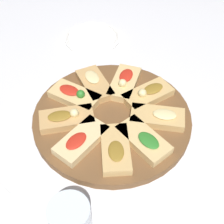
# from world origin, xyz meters

# --- Properties ---
(ground_plane) EXTENTS (3.00, 3.00, 0.00)m
(ground_plane) POSITION_xyz_m (0.00, 0.00, 0.00)
(ground_plane) COLOR white
(serving_board) EXTENTS (0.43, 0.43, 0.02)m
(serving_board) POSITION_xyz_m (0.00, 0.00, 0.01)
(serving_board) COLOR brown
(serving_board) RESTS_ON ground_plane
(focaccia_slice_0) EXTENTS (0.15, 0.08, 0.03)m
(focaccia_slice_0) POSITION_xyz_m (0.12, -0.01, 0.03)
(focaccia_slice_0) COLOR #DBB775
(focaccia_slice_0) RESTS_ON serving_board
(focaccia_slice_1) EXTENTS (0.15, 0.14, 0.03)m
(focaccia_slice_1) POSITION_xyz_m (0.10, 0.07, 0.03)
(focaccia_slice_1) COLOR tan
(focaccia_slice_1) RESTS_ON serving_board
(focaccia_slice_2) EXTENTS (0.10, 0.15, 0.04)m
(focaccia_slice_2) POSITION_xyz_m (0.03, 0.12, 0.03)
(focaccia_slice_2) COLOR tan
(focaccia_slice_2) RESTS_ON serving_board
(focaccia_slice_3) EXTENTS (0.12, 0.16, 0.04)m
(focaccia_slice_3) POSITION_xyz_m (-0.05, 0.11, 0.03)
(focaccia_slice_3) COLOR #DBB775
(focaccia_slice_3) RESTS_ON serving_board
(focaccia_slice_4) EXTENTS (0.16, 0.11, 0.03)m
(focaccia_slice_4) POSITION_xyz_m (-0.11, 0.04, 0.03)
(focaccia_slice_4) COLOR tan
(focaccia_slice_4) RESTS_ON serving_board
(focaccia_slice_5) EXTENTS (0.15, 0.10, 0.04)m
(focaccia_slice_5) POSITION_xyz_m (-0.12, -0.03, 0.03)
(focaccia_slice_5) COLOR #DBB775
(focaccia_slice_5) RESTS_ON serving_board
(focaccia_slice_6) EXTENTS (0.14, 0.15, 0.04)m
(focaccia_slice_6) POSITION_xyz_m (-0.07, -0.10, 0.03)
(focaccia_slice_6) COLOR tan
(focaccia_slice_6) RESTS_ON serving_board
(focaccia_slice_7) EXTENTS (0.08, 0.15, 0.03)m
(focaccia_slice_7) POSITION_xyz_m (0.01, -0.12, 0.03)
(focaccia_slice_7) COLOR #E5C689
(focaccia_slice_7) RESTS_ON serving_board
(focaccia_slice_8) EXTENTS (0.15, 0.14, 0.03)m
(focaccia_slice_8) POSITION_xyz_m (0.09, -0.08, 0.03)
(focaccia_slice_8) COLOR tan
(focaccia_slice_8) RESTS_ON serving_board
(plate_left) EXTENTS (0.20, 0.20, 0.02)m
(plate_left) POSITION_xyz_m (-0.32, 0.23, 0.01)
(plate_left) COLOR white
(plate_left) RESTS_ON ground_plane
(water_glass) EXTENTS (0.08, 0.08, 0.10)m
(water_glass) POSITION_xyz_m (0.16, -0.28, 0.05)
(water_glass) COLOR silver
(water_glass) RESTS_ON ground_plane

